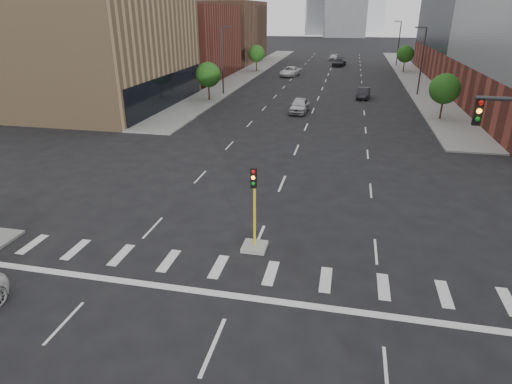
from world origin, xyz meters
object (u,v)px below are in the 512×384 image
(car_deep_right, at_px, (339,62))
(car_near_left, at_px, (299,105))
(median_traffic_signal, at_px, (254,232))
(car_far_left, at_px, (290,71))
(car_mid_right, at_px, (363,93))
(car_distant, at_px, (333,57))

(car_deep_right, bearing_deg, car_near_left, -84.51)
(median_traffic_signal, distance_m, car_near_left, 31.71)
(median_traffic_signal, height_order, car_far_left, median_traffic_signal)
(car_mid_right, height_order, car_far_left, car_far_left)
(car_far_left, distance_m, car_deep_right, 18.95)
(median_traffic_signal, height_order, car_mid_right, median_traffic_signal)
(car_deep_right, height_order, car_distant, car_deep_right)
(car_mid_right, bearing_deg, car_distant, 103.45)
(car_deep_right, xyz_separation_m, car_distant, (-1.85, 11.75, -0.10))
(car_near_left, xyz_separation_m, car_far_left, (-5.25, 29.83, -0.03))
(median_traffic_signal, distance_m, car_far_left, 61.88)
(car_far_left, distance_m, car_distant, 29.51)
(car_far_left, bearing_deg, car_mid_right, -49.25)
(car_mid_right, height_order, car_deep_right, car_deep_right)
(median_traffic_signal, xyz_separation_m, car_deep_right, (1.50, 78.57, -0.16))
(car_mid_right, relative_size, car_far_left, 0.74)
(car_near_left, xyz_separation_m, car_deep_right, (3.00, 46.90, -0.03))
(car_deep_right, bearing_deg, car_mid_right, -73.84)
(car_near_left, bearing_deg, car_mid_right, 56.30)
(car_near_left, bearing_deg, car_far_left, 101.95)
(median_traffic_signal, bearing_deg, car_mid_right, 81.91)
(car_mid_right, bearing_deg, car_deep_right, 102.98)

